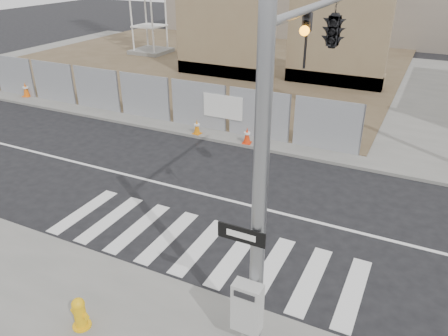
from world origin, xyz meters
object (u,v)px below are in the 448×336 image
at_px(signal_pole, 313,75).
at_px(traffic_cone_a, 26,90).
at_px(fire_hydrant, 80,313).
at_px(traffic_cone_d, 247,136).
at_px(traffic_cone_c, 197,127).
at_px(traffic_cone_b, 97,98).

bearing_deg(signal_pole, traffic_cone_a, 157.93).
relative_size(fire_hydrant, traffic_cone_d, 1.09).
distance_m(signal_pole, traffic_cone_a, 18.96).
bearing_deg(traffic_cone_c, signal_pole, -44.62).
bearing_deg(fire_hydrant, traffic_cone_b, 153.96).
distance_m(fire_hydrant, traffic_cone_a, 17.66).
xyz_separation_m(fire_hydrant, traffic_cone_b, (-9.44, 11.46, 0.01)).
xyz_separation_m(traffic_cone_b, traffic_cone_c, (6.37, -1.16, -0.06)).
xyz_separation_m(traffic_cone_a, traffic_cone_c, (10.76, -0.67, -0.05)).
relative_size(traffic_cone_a, traffic_cone_c, 1.18).
distance_m(traffic_cone_a, traffic_cone_c, 10.78).
xyz_separation_m(traffic_cone_a, traffic_cone_b, (4.39, 0.49, 0.00)).
height_order(traffic_cone_a, traffic_cone_b, traffic_cone_b).
height_order(signal_pole, traffic_cone_c, signal_pole).
bearing_deg(traffic_cone_d, fire_hydrant, -85.71).
bearing_deg(traffic_cone_b, traffic_cone_d, -7.64).
bearing_deg(traffic_cone_a, traffic_cone_c, -3.59).
bearing_deg(signal_pole, traffic_cone_d, 122.91).
bearing_deg(traffic_cone_c, traffic_cone_a, 176.41).
xyz_separation_m(fire_hydrant, traffic_cone_c, (-3.07, 10.30, -0.05)).
relative_size(traffic_cone_a, traffic_cone_b, 1.00).
bearing_deg(signal_pole, fire_hydrant, -129.12).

